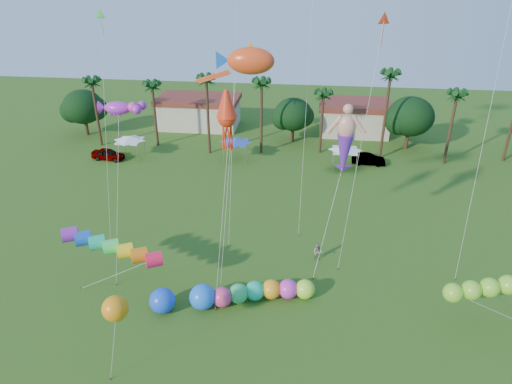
# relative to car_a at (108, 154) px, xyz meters

# --- Properties ---
(tree_line) EXTENTS (69.46, 8.91, 11.00)m
(tree_line) POSITION_rel_car_a_xyz_m (26.37, 9.00, 3.53)
(tree_line) COLOR #3A2819
(tree_line) RESTS_ON ground
(buildings_row) EXTENTS (35.00, 7.00, 4.00)m
(buildings_row) POSITION_rel_car_a_xyz_m (19.71, 15.00, 1.26)
(buildings_row) COLOR beige
(buildings_row) RESTS_ON ground
(tent_row) EXTENTS (31.00, 4.00, 0.60)m
(tent_row) POSITION_rel_car_a_xyz_m (16.80, 1.34, 2.01)
(tent_row) COLOR white
(tent_row) RESTS_ON ground
(car_a) EXTENTS (4.52, 2.23, 1.48)m
(car_a) POSITION_rel_car_a_xyz_m (0.00, 0.00, 0.00)
(car_a) COLOR #4C4C54
(car_a) RESTS_ON ground
(car_b) EXTENTS (4.30, 1.65, 1.40)m
(car_b) POSITION_rel_car_a_xyz_m (34.00, 2.53, -0.04)
(car_b) COLOR #4C4C54
(car_b) RESTS_ON ground
(spectator_b) EXTENTS (0.94, 0.82, 1.63)m
(spectator_b) POSITION_rel_car_a_xyz_m (27.55, -19.73, 0.07)
(spectator_b) COLOR gray
(spectator_b) RESTS_ON ground
(caterpillar_inflatable) EXTENTS (9.59, 4.12, 1.97)m
(caterpillar_inflatable) POSITION_rel_car_a_xyz_m (22.30, -25.91, 0.08)
(caterpillar_inflatable) COLOR #E03B77
(caterpillar_inflatable) RESTS_ON ground
(blue_ball) EXTENTS (1.93, 1.93, 1.93)m
(blue_ball) POSITION_rel_car_a_xyz_m (16.16, -27.75, 0.23)
(blue_ball) COLOR blue
(blue_ball) RESTS_ON ground
(rainbow_tube) EXTENTS (8.65, 3.56, 4.15)m
(rainbow_tube) POSITION_rel_car_a_xyz_m (13.22, -26.33, 2.83)
(rainbow_tube) COLOR #F61B47
(rainbow_tube) RESTS_ON ground
(green_worm) EXTENTS (10.70, 4.32, 3.92)m
(green_worm) POSITION_rel_car_a_xyz_m (36.64, -26.95, 2.37)
(green_worm) COLOR #81D52F
(green_worm) RESTS_ON ground
(orange_ball_kite) EXTENTS (1.98, 1.98, 6.21)m
(orange_ball_kite) POSITION_rel_car_a_xyz_m (15.69, -33.85, 4.69)
(orange_ball_kite) COLOR orange
(orange_ball_kite) RESTS_ON ground
(merman_kite) EXTENTS (3.16, 5.13, 13.11)m
(merman_kite) POSITION_rel_car_a_xyz_m (29.14, -18.27, 9.65)
(merman_kite) COLOR #DE957E
(merman_kite) RESTS_ON ground
(fish_kite) EXTENTS (5.14, 5.50, 18.15)m
(fish_kite) POSITION_rel_car_a_xyz_m (21.85, -20.40, 16.33)
(fish_kite) COLOR #F3481B
(fish_kite) RESTS_ON ground
(squid_kite) EXTENTS (1.73, 5.45, 15.65)m
(squid_kite) POSITION_rel_car_a_xyz_m (20.45, -22.72, 12.79)
(squid_kite) COLOR red
(squid_kite) RESTS_ON ground
(lobster_kite) EXTENTS (3.73, 5.56, 14.13)m
(lobster_kite) POSITION_rel_car_a_xyz_m (11.67, -20.85, 12.67)
(lobster_kite) COLOR #BB27C5
(lobster_kite) RESTS_ON ground
(delta_kite_red) EXTENTS (2.45, 3.60, 20.24)m
(delta_kite_red) POSITION_rel_car_a_xyz_m (31.09, -17.78, 18.50)
(delta_kite_red) COLOR red
(delta_kite_red) RESTS_ON ground
(delta_kite_green) EXTENTS (1.04, 4.50, 19.95)m
(delta_kite_green) POSITION_rel_car_a_xyz_m (8.51, -14.88, 18.13)
(delta_kite_green) COLOR #32D644
(delta_kite_green) RESTS_ON ground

